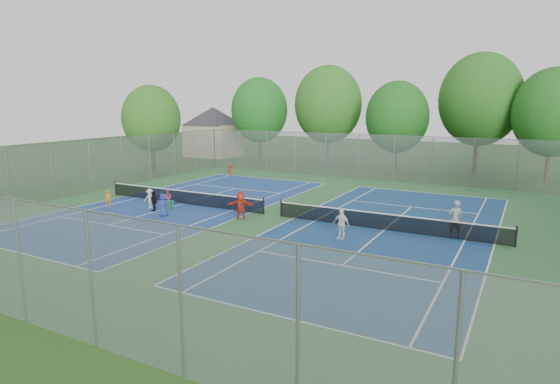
{
  "coord_description": "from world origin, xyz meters",
  "views": [
    {
      "loc": [
        13.65,
        -24.32,
        6.89
      ],
      "look_at": [
        0.0,
        1.0,
        1.3
      ],
      "focal_mm": 30.0,
      "sensor_mm": 36.0,
      "label": 1
    }
  ],
  "objects_px": {
    "net_right": "(385,222)",
    "instructor": "(455,219)",
    "net_left": "(183,197)",
    "ball_crate": "(171,203)",
    "ball_hopper": "(169,205)"
  },
  "relations": [
    {
      "from": "net_left",
      "to": "ball_hopper",
      "type": "bearing_deg",
      "value": -80.65
    },
    {
      "from": "ball_crate",
      "to": "instructor",
      "type": "relative_size",
      "value": 0.18
    },
    {
      "from": "net_right",
      "to": "ball_crate",
      "type": "bearing_deg",
      "value": -177.11
    },
    {
      "from": "net_right",
      "to": "instructor",
      "type": "relative_size",
      "value": 6.57
    },
    {
      "from": "ball_hopper",
      "to": "instructor",
      "type": "distance_m",
      "value": 17.4
    },
    {
      "from": "net_right",
      "to": "instructor",
      "type": "bearing_deg",
      "value": 5.46
    },
    {
      "from": "net_right",
      "to": "instructor",
      "type": "height_order",
      "value": "instructor"
    },
    {
      "from": "ball_crate",
      "to": "ball_hopper",
      "type": "distance_m",
      "value": 1.22
    },
    {
      "from": "net_left",
      "to": "ball_hopper",
      "type": "height_order",
      "value": "net_left"
    },
    {
      "from": "net_right",
      "to": "ball_crate",
      "type": "distance_m",
      "value": 14.42
    },
    {
      "from": "net_left",
      "to": "ball_crate",
      "type": "distance_m",
      "value": 0.88
    },
    {
      "from": "ball_hopper",
      "to": "net_left",
      "type": "bearing_deg",
      "value": 99.35
    },
    {
      "from": "net_right",
      "to": "instructor",
      "type": "distance_m",
      "value": 3.6
    },
    {
      "from": "ball_hopper",
      "to": "instructor",
      "type": "relative_size",
      "value": 0.3
    },
    {
      "from": "ball_crate",
      "to": "net_right",
      "type": "bearing_deg",
      "value": 2.89
    }
  ]
}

